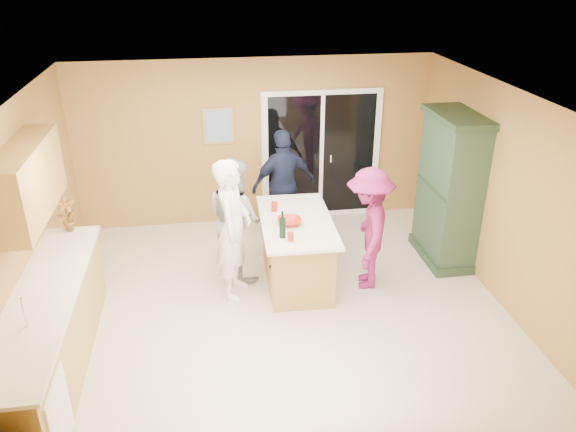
{
  "coord_description": "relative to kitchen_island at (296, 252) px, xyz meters",
  "views": [
    {
      "loc": [
        -0.76,
        -5.84,
        3.99
      ],
      "look_at": [
        0.15,
        0.1,
        1.15
      ],
      "focal_mm": 35.0,
      "sensor_mm": 36.0,
      "label": 1
    }
  ],
  "objects": [
    {
      "name": "floor",
      "position": [
        -0.33,
        -0.53,
        -0.41
      ],
      "size": [
        5.5,
        5.5,
        0.0
      ],
      "primitive_type": "plane",
      "color": "beige",
      "rests_on": "ground"
    },
    {
      "name": "ceiling",
      "position": [
        -0.33,
        -0.53,
        2.19
      ],
      "size": [
        5.5,
        5.0,
        0.1
      ],
      "primitive_type": "cube",
      "color": "silver",
      "rests_on": "wall_back"
    },
    {
      "name": "wall_back",
      "position": [
        -0.33,
        1.97,
        0.89
      ],
      "size": [
        5.5,
        0.1,
        2.6
      ],
      "primitive_type": "cube",
      "color": "tan",
      "rests_on": "ground"
    },
    {
      "name": "wall_front",
      "position": [
        -0.33,
        -3.03,
        0.89
      ],
      "size": [
        5.5,
        0.1,
        2.6
      ],
      "primitive_type": "cube",
      "color": "tan",
      "rests_on": "ground"
    },
    {
      "name": "wall_left",
      "position": [
        -3.08,
        -0.53,
        0.89
      ],
      "size": [
        0.1,
        5.0,
        2.6
      ],
      "primitive_type": "cube",
      "color": "tan",
      "rests_on": "ground"
    },
    {
      "name": "wall_right",
      "position": [
        2.42,
        -0.53,
        0.89
      ],
      "size": [
        0.1,
        5.0,
        2.6
      ],
      "primitive_type": "cube",
      "color": "tan",
      "rests_on": "ground"
    },
    {
      "name": "left_cabinet_run",
      "position": [
        -2.77,
        -1.58,
        0.05
      ],
      "size": [
        0.65,
        3.05,
        1.24
      ],
      "color": "#AE8A43",
      "rests_on": "floor"
    },
    {
      "name": "upper_cabinets",
      "position": [
        -2.9,
        -0.73,
        1.46
      ],
      "size": [
        0.35,
        1.6,
        0.75
      ],
      "primitive_type": "cube",
      "color": "#AE8A43",
      "rests_on": "wall_left"
    },
    {
      "name": "sliding_door",
      "position": [
        0.72,
        1.94,
        0.64
      ],
      "size": [
        1.9,
        0.07,
        2.1
      ],
      "color": "white",
      "rests_on": "floor"
    },
    {
      "name": "framed_picture",
      "position": [
        -0.88,
        1.95,
        1.19
      ],
      "size": [
        0.46,
        0.04,
        0.56
      ],
      "color": "tan",
      "rests_on": "wall_back"
    },
    {
      "name": "kitchen_island",
      "position": [
        0.0,
        0.0,
        0.0
      ],
      "size": [
        0.96,
        1.7,
        0.88
      ],
      "rotation": [
        0.0,
        0.0,
        -0.03
      ],
      "color": "#AE8A43",
      "rests_on": "floor"
    },
    {
      "name": "green_hutch",
      "position": [
        2.16,
        0.28,
        0.62
      ],
      "size": [
        0.61,
        1.15,
        2.11
      ],
      "color": "#223823",
      "rests_on": "floor"
    },
    {
      "name": "woman_white",
      "position": [
        -0.82,
        -0.2,
        0.49
      ],
      "size": [
        0.59,
        0.75,
        1.81
      ],
      "primitive_type": "imported",
      "rotation": [
        0.0,
        0.0,
        1.31
      ],
      "color": "white",
      "rests_on": "floor"
    },
    {
      "name": "woman_grey",
      "position": [
        -0.77,
        0.29,
        0.41
      ],
      "size": [
        0.95,
        1.01,
        1.65
      ],
      "primitive_type": "imported",
      "rotation": [
        0.0,
        0.0,
        2.11
      ],
      "color": "gray",
      "rests_on": "floor"
    },
    {
      "name": "woman_navy",
      "position": [
        0.03,
        1.3,
        0.43
      ],
      "size": [
        1.06,
        0.65,
        1.69
      ],
      "primitive_type": "imported",
      "rotation": [
        0.0,
        0.0,
        3.4
      ],
      "color": "#191E37",
      "rests_on": "floor"
    },
    {
      "name": "woman_magenta",
      "position": [
        0.89,
        -0.24,
        0.39
      ],
      "size": [
        0.84,
        1.16,
        1.61
      ],
      "primitive_type": "imported",
      "rotation": [
        0.0,
        0.0,
        -1.82
      ],
      "color": "maroon",
      "rests_on": "floor"
    },
    {
      "name": "serving_bowl",
      "position": [
        -0.11,
        -0.11,
        0.5
      ],
      "size": [
        0.31,
        0.31,
        0.07
      ],
      "primitive_type": "imported",
      "rotation": [
        0.0,
        0.0,
        -0.04
      ],
      "color": "#B32313",
      "rests_on": "kitchen_island"
    },
    {
      "name": "tulip_vase",
      "position": [
        -2.78,
        -0.0,
        0.75
      ],
      "size": [
        0.27,
        0.23,
        0.45
      ],
      "primitive_type": "imported",
      "rotation": [
        0.0,
        0.0,
        0.32
      ],
      "color": "#AE1A11",
      "rests_on": "left_cabinet_run"
    },
    {
      "name": "tumbler_near",
      "position": [
        -0.16,
        -0.55,
        0.52
      ],
      "size": [
        0.09,
        0.09,
        0.11
      ],
      "primitive_type": "cylinder",
      "rotation": [
        0.0,
        0.0,
        0.25
      ],
      "color": "#B32313",
      "rests_on": "kitchen_island"
    },
    {
      "name": "tumbler_far",
      "position": [
        -0.24,
        0.32,
        0.53
      ],
      "size": [
        0.09,
        0.09,
        0.12
      ],
      "primitive_type": "cylinder",
      "rotation": [
        0.0,
        0.0,
        0.03
      ],
      "color": "#B32313",
      "rests_on": "kitchen_island"
    },
    {
      "name": "wine_bottle",
      "position": [
        -0.24,
        -0.44,
        0.6
      ],
      "size": [
        0.08,
        0.08,
        0.34
      ],
      "rotation": [
        0.0,
        0.0,
        -0.16
      ],
      "color": "black",
      "rests_on": "kitchen_island"
    },
    {
      "name": "white_plate",
      "position": [
        -0.18,
        0.39,
        0.47
      ],
      "size": [
        0.22,
        0.22,
        0.01
      ],
      "primitive_type": "cylinder",
      "rotation": [
        0.0,
        0.0,
        -0.11
      ],
      "color": "white",
      "rests_on": "kitchen_island"
    }
  ]
}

